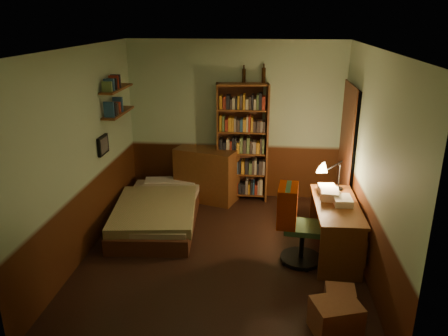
# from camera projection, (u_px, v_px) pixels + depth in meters

# --- Properties ---
(floor) EXTENTS (3.50, 4.00, 0.02)m
(floor) POSITION_uv_depth(u_px,v_px,m) (222.00, 254.00, 5.71)
(floor) COLOR black
(floor) RESTS_ON ground
(ceiling) EXTENTS (3.50, 4.00, 0.02)m
(ceiling) POSITION_uv_depth(u_px,v_px,m) (222.00, 47.00, 4.84)
(ceiling) COLOR silver
(ceiling) RESTS_ON wall_back
(wall_back) EXTENTS (3.50, 0.02, 2.60)m
(wall_back) POSITION_uv_depth(u_px,v_px,m) (235.00, 121.00, 7.16)
(wall_back) COLOR #9CBA94
(wall_back) RESTS_ON ground
(wall_left) EXTENTS (0.02, 4.00, 2.60)m
(wall_left) POSITION_uv_depth(u_px,v_px,m) (82.00, 155.00, 5.45)
(wall_left) COLOR #9CBA94
(wall_left) RESTS_ON ground
(wall_right) EXTENTS (0.02, 4.00, 2.60)m
(wall_right) POSITION_uv_depth(u_px,v_px,m) (371.00, 164.00, 5.11)
(wall_right) COLOR #9CBA94
(wall_right) RESTS_ON ground
(wall_front) EXTENTS (3.50, 0.02, 2.60)m
(wall_front) POSITION_uv_depth(u_px,v_px,m) (194.00, 240.00, 3.39)
(wall_front) COLOR #9CBA94
(wall_front) RESTS_ON ground
(doorway) EXTENTS (0.06, 0.90, 2.00)m
(doorway) POSITION_uv_depth(u_px,v_px,m) (347.00, 155.00, 6.43)
(doorway) COLOR black
(doorway) RESTS_ON ground
(door_trim) EXTENTS (0.02, 0.98, 2.08)m
(door_trim) POSITION_uv_depth(u_px,v_px,m) (345.00, 155.00, 6.43)
(door_trim) COLOR #4A2616
(door_trim) RESTS_ON ground
(bed) EXTENTS (1.23, 2.10, 0.60)m
(bed) POSITION_uv_depth(u_px,v_px,m) (158.00, 203.00, 6.49)
(bed) COLOR olive
(bed) RESTS_ON ground
(dresser) EXTENTS (1.10, 0.77, 0.88)m
(dresser) POSITION_uv_depth(u_px,v_px,m) (207.00, 174.00, 7.26)
(dresser) COLOR brown
(dresser) RESTS_ON ground
(mini_stereo) EXTENTS (0.26, 0.20, 0.14)m
(mini_stereo) POSITION_uv_depth(u_px,v_px,m) (236.00, 144.00, 7.16)
(mini_stereo) COLOR #B2B2B7
(mini_stereo) RESTS_ON dresser
(bookshelf) EXTENTS (0.86, 0.36, 1.94)m
(bookshelf) POSITION_uv_depth(u_px,v_px,m) (242.00, 143.00, 7.11)
(bookshelf) COLOR brown
(bookshelf) RESTS_ON ground
(bottle_left) EXTENTS (0.07, 0.07, 0.21)m
(bottle_left) POSITION_uv_depth(u_px,v_px,m) (244.00, 76.00, 6.85)
(bottle_left) COLOR black
(bottle_left) RESTS_ON bookshelf
(bottle_right) EXTENTS (0.07, 0.07, 0.23)m
(bottle_right) POSITION_uv_depth(u_px,v_px,m) (264.00, 75.00, 6.82)
(bottle_right) COLOR black
(bottle_right) RESTS_ON bookshelf
(desk) EXTENTS (0.56, 1.32, 0.70)m
(desk) POSITION_uv_depth(u_px,v_px,m) (335.00, 229.00, 5.61)
(desk) COLOR brown
(desk) RESTS_ON ground
(paper_stack) EXTENTS (0.26, 0.30, 0.10)m
(paper_stack) POSITION_uv_depth(u_px,v_px,m) (329.00, 192.00, 5.71)
(paper_stack) COLOR silver
(paper_stack) RESTS_ON desk
(desk_lamp) EXTENTS (0.20, 0.20, 0.62)m
(desk_lamp) POSITION_uv_depth(u_px,v_px,m) (340.00, 168.00, 5.85)
(desk_lamp) COLOR black
(desk_lamp) RESTS_ON desk
(office_chair) EXTENTS (0.49, 0.44, 0.91)m
(office_chair) POSITION_uv_depth(u_px,v_px,m) (303.00, 228.00, 5.39)
(office_chair) COLOR #325732
(office_chair) RESTS_ON ground
(red_jacket) EXTENTS (0.28, 0.45, 0.50)m
(red_jacket) POSITION_uv_depth(u_px,v_px,m) (291.00, 171.00, 5.28)
(red_jacket) COLOR #B22E00
(red_jacket) RESTS_ON office_chair
(wall_shelf_lower) EXTENTS (0.20, 0.90, 0.03)m
(wall_shelf_lower) POSITION_uv_depth(u_px,v_px,m) (119.00, 113.00, 6.37)
(wall_shelf_lower) COLOR brown
(wall_shelf_lower) RESTS_ON wall_left
(wall_shelf_upper) EXTENTS (0.20, 0.90, 0.03)m
(wall_shelf_upper) POSITION_uv_depth(u_px,v_px,m) (117.00, 89.00, 6.26)
(wall_shelf_upper) COLOR brown
(wall_shelf_upper) RESTS_ON wall_left
(framed_picture) EXTENTS (0.04, 0.32, 0.26)m
(framed_picture) POSITION_uv_depth(u_px,v_px,m) (103.00, 145.00, 6.03)
(framed_picture) COLOR black
(framed_picture) RESTS_ON wall_left
(cardboard_box_a) EXTENTS (0.53, 0.48, 0.33)m
(cardboard_box_a) POSITION_uv_depth(u_px,v_px,m) (336.00, 318.00, 4.25)
(cardboard_box_a) COLOR #925B3D
(cardboard_box_a) RESTS_ON ground
(cardboard_box_b) EXTENTS (0.32, 0.27, 0.22)m
(cardboard_box_b) POSITION_uv_depth(u_px,v_px,m) (340.00, 297.00, 4.64)
(cardboard_box_b) COLOR #925B3D
(cardboard_box_b) RESTS_ON ground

